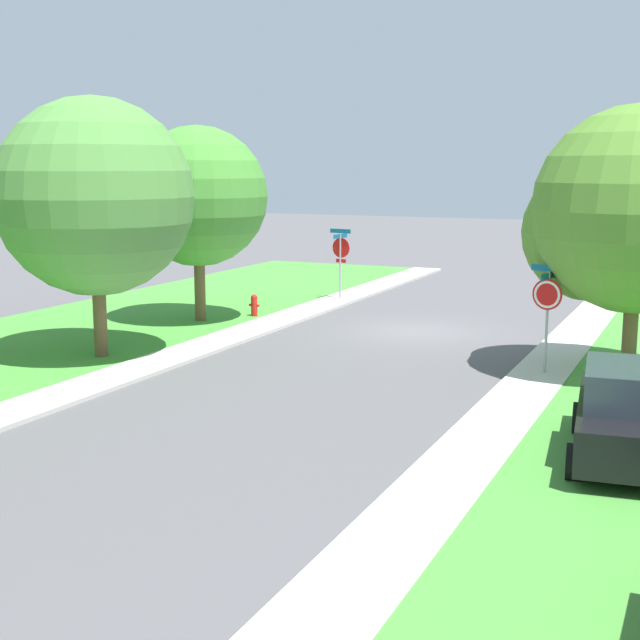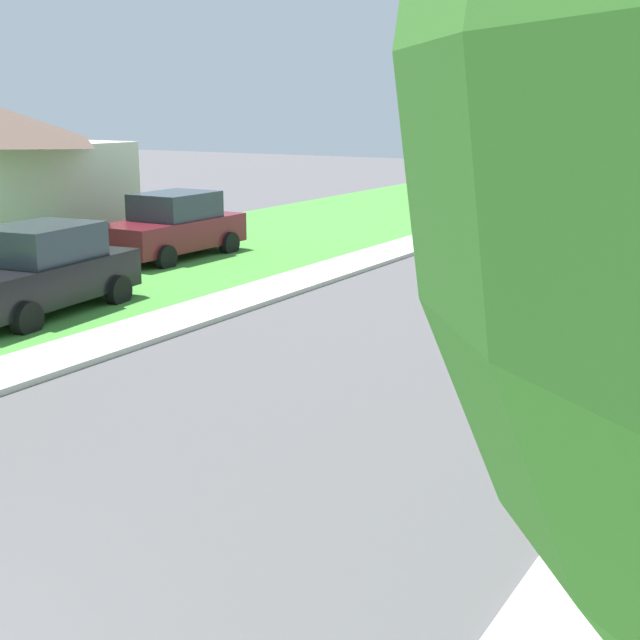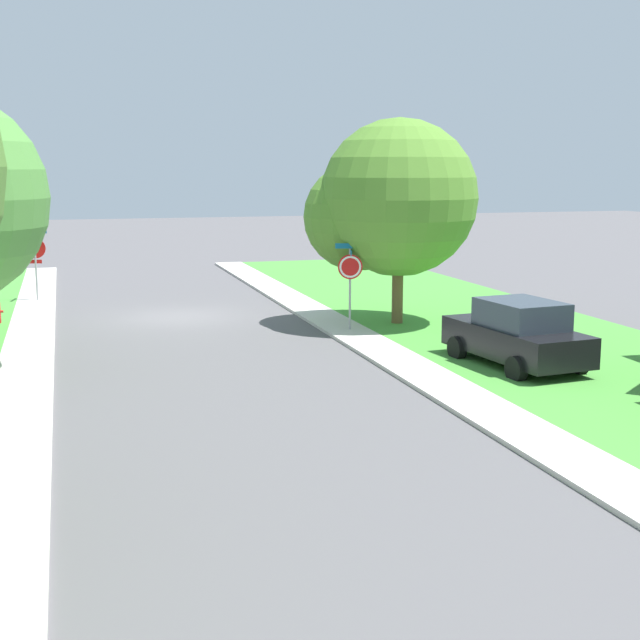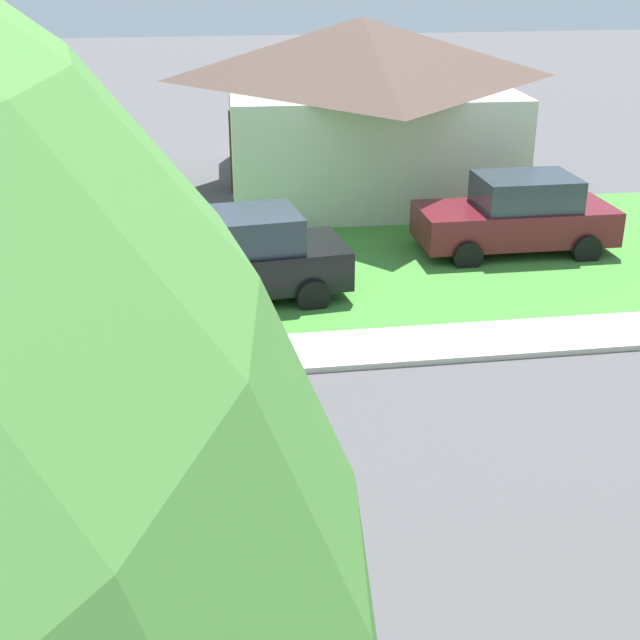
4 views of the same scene
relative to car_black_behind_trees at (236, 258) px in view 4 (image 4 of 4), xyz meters
name	(u,v)px [view 4 (image 4 of 4)]	position (x,y,z in m)	size (l,w,h in m)	color
sidewalk_west	(353,349)	(2.63, 1.78, -0.82)	(1.40, 56.00, 0.10)	beige
lawn_west	(313,259)	(-2.07, 1.78, -0.83)	(8.00, 56.00, 0.08)	#479338
car_black_behind_trees	(236,258)	(0.00, 0.00, 0.00)	(2.40, 4.47, 1.76)	black
car_maroon_far_down_street	(517,215)	(-1.91, 6.33, 0.00)	(2.04, 4.30, 1.76)	maroon
house_left_setback	(360,101)	(-8.33, 4.04, 1.50)	(9.36, 8.22, 4.60)	silver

